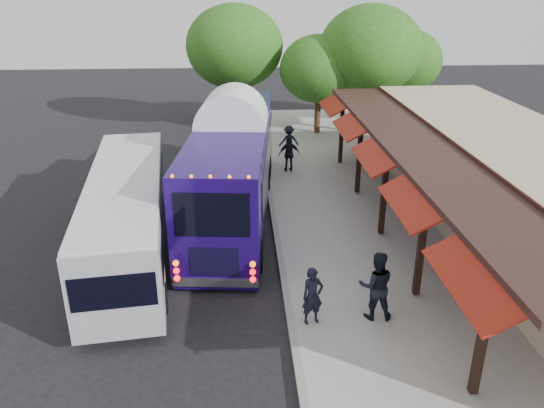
# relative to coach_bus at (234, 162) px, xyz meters

# --- Properties ---
(ground) EXTENTS (90.00, 90.00, 0.00)m
(ground) POSITION_rel_coach_bus_xyz_m (1.45, -6.70, -2.11)
(ground) COLOR black
(ground) RESTS_ON ground
(sidewalk) EXTENTS (10.00, 40.00, 0.15)m
(sidewalk) POSITION_rel_coach_bus_xyz_m (6.45, -2.70, -2.03)
(sidewalk) COLOR #9E9B93
(sidewalk) RESTS_ON ground
(curb) EXTENTS (0.20, 40.00, 0.16)m
(curb) POSITION_rel_coach_bus_xyz_m (1.50, -2.70, -2.03)
(curb) COLOR gray
(curb) RESTS_ON ground
(station_shelter) EXTENTS (8.15, 20.00, 3.60)m
(station_shelter) POSITION_rel_coach_bus_xyz_m (9.83, -2.70, -0.26)
(station_shelter) COLOR tan
(station_shelter) RESTS_ON ground
(coach_bus) EXTENTS (3.74, 12.44, 3.92)m
(coach_bus) POSITION_rel_coach_bus_xyz_m (0.00, 0.00, 0.00)
(coach_bus) COLOR #1B0757
(coach_bus) RESTS_ON ground
(city_bus) EXTENTS (3.53, 10.68, 2.82)m
(city_bus) POSITION_rel_coach_bus_xyz_m (-3.50, -3.30, -0.55)
(city_bus) COLOR gray
(city_bus) RESTS_ON ground
(ped_a) EXTENTS (0.67, 0.52, 1.61)m
(ped_a) POSITION_rel_coach_bus_xyz_m (2.05, -7.79, -1.15)
(ped_a) COLOR black
(ped_a) RESTS_ON sidewalk
(ped_b) EXTENTS (1.01, 0.82, 1.95)m
(ped_b) POSITION_rel_coach_bus_xyz_m (3.76, -7.65, -0.98)
(ped_b) COLOR black
(ped_b) RESTS_ON sidewalk
(ped_c) EXTENTS (1.03, 0.51, 1.70)m
(ped_c) POSITION_rel_coach_bus_xyz_m (2.59, 4.41, -1.11)
(ped_c) COLOR black
(ped_c) RESTS_ON sidewalk
(ped_d) EXTENTS (1.13, 0.77, 1.62)m
(ped_d) POSITION_rel_coach_bus_xyz_m (2.79, 6.71, -1.15)
(ped_d) COLOR black
(ped_d) RESTS_ON sidewalk
(sign_board) EXTENTS (0.20, 0.51, 1.15)m
(sign_board) POSITION_rel_coach_bus_xyz_m (5.86, -5.14, -1.18)
(sign_board) COLOR black
(sign_board) RESTS_ON sidewalk
(tree_left) EXTENTS (4.55, 4.55, 5.83)m
(tree_left) POSITION_rel_coach_bus_xyz_m (4.93, 11.28, 1.77)
(tree_left) COLOR #382314
(tree_left) RESTS_ON ground
(tree_mid) EXTENTS (5.83, 5.83, 7.47)m
(tree_mid) POSITION_rel_coach_bus_xyz_m (7.78, 10.92, 2.87)
(tree_mid) COLOR #382314
(tree_mid) RESTS_ON ground
(tree_right) EXTENTS (4.65, 4.65, 5.95)m
(tree_right) POSITION_rel_coach_bus_xyz_m (10.58, 13.51, 1.86)
(tree_right) COLOR #382314
(tree_right) RESTS_ON ground
(tree_far) EXTENTS (5.79, 5.79, 7.42)m
(tree_far) POSITION_rel_coach_bus_xyz_m (0.11, 13.21, 2.84)
(tree_far) COLOR #382314
(tree_far) RESTS_ON ground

